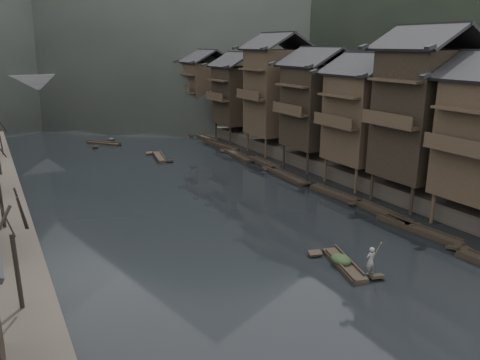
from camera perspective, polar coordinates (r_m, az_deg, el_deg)
water at (r=31.90m, az=7.46°, el=-10.51°), size 300.00×300.00×0.00m
right_bank at (r=82.71m, az=10.99°, el=6.65°), size 40.00×200.00×1.80m
stilt_houses at (r=54.36m, az=10.98°, el=10.37°), size 9.00×67.60×16.21m
moored_sampans at (r=59.18m, az=1.57°, el=2.49°), size 3.06×73.06×0.47m
midriver_boats at (r=74.14m, az=-13.55°, el=4.86°), size 11.29×34.89×0.45m
stone_bridge at (r=96.80m, az=-18.59°, el=9.99°), size 40.00×6.00×9.00m
hero_sampan at (r=32.33m, az=12.57°, el=-10.00°), size 2.46×5.42×0.44m
cargo_heap at (r=32.19m, az=12.26°, el=-8.93°), size 1.19×1.55×0.71m
boatman at (r=30.99m, az=15.66°, el=-9.05°), size 0.69×0.48×1.85m
bamboo_pole at (r=30.13m, az=16.31°, el=-4.45°), size 1.61×2.65×3.38m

